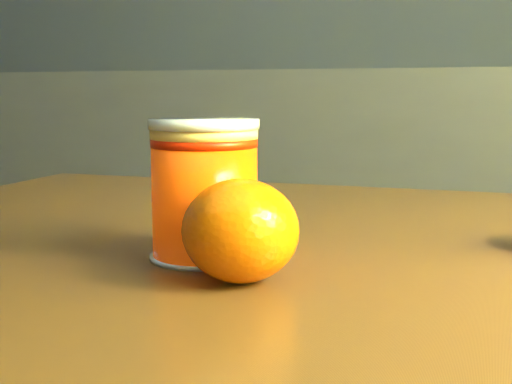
% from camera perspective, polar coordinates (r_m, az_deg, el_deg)
% --- Properties ---
extents(kitchen_counter, '(3.15, 0.60, 0.90)m').
position_cam_1_polar(kitchen_counter, '(2.07, -3.43, -3.05)').
color(kitchen_counter, '#4D4E52').
rests_on(kitchen_counter, ground).
extents(table, '(1.07, 0.82, 0.74)m').
position_cam_1_polar(table, '(0.57, 8.63, -14.02)').
color(table, '#5A3716').
rests_on(table, ground).
extents(juice_glass, '(0.08, 0.08, 0.10)m').
position_cam_1_polar(juice_glass, '(0.51, -4.13, 0.14)').
color(juice_glass, '#FF4505').
rests_on(juice_glass, table).
extents(orange_front, '(0.09, 0.09, 0.07)m').
position_cam_1_polar(orange_front, '(0.45, -1.24, -3.11)').
color(orange_front, '#E25C04').
rests_on(orange_front, table).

